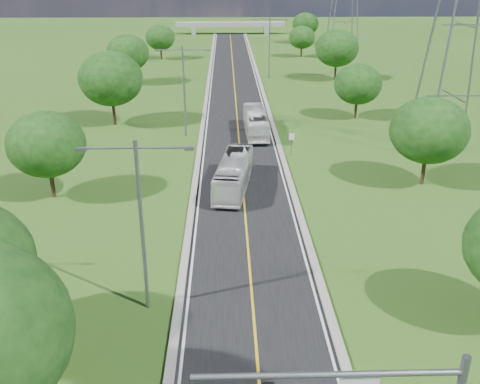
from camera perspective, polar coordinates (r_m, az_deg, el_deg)
The scene contains 21 objects.
ground at distance 75.91m, azimuth -0.44°, elevation 9.40°, with size 260.00×260.00×0.00m, color #325818.
road at distance 81.74m, azimuth -0.53°, elevation 10.42°, with size 8.00×150.00×0.06m, color black.
curb_left at distance 81.76m, azimuth -3.56°, elevation 10.44°, with size 0.50×150.00×0.22m, color gray.
curb_right at distance 81.90m, azimuth 2.50°, elevation 10.49°, with size 0.50×150.00×0.22m, color gray.
speed_limit_sign at distance 54.66m, azimuth 5.51°, elevation 5.50°, with size 0.55×0.09×2.40m.
overpass at distance 154.50m, azimuth -1.07°, elevation 17.38°, with size 30.00×3.00×3.20m.
streetlight_near_left at distance 28.81m, azimuth -10.54°, elevation -2.26°, with size 5.90×0.25×10.00m.
streetlight_mid_left at distance 60.12m, azimuth -6.01°, elevation 11.39°, with size 5.90×0.25×10.00m.
streetlight_far_right at distance 92.80m, azimuth 3.16°, elevation 15.64°, with size 5.90×0.25×10.00m.
power_tower_near at distance 58.73m, azimuth 23.08°, elevation 17.46°, with size 9.00×6.40×28.00m.
tree_lb at distance 46.18m, azimuth -19.95°, elevation 4.81°, with size 6.30×6.30×7.33m.
tree_lc at distance 66.32m, azimuth -13.62°, elevation 11.67°, with size 7.56×7.56×8.79m.
tree_ld at distance 90.03m, azimuth -11.88°, elevation 14.33°, with size 6.72×6.72×7.82m.
tree_le at distance 113.30m, azimuth -8.50°, elevation 15.99°, with size 5.88×5.88×6.84m.
tree_rb at distance 48.86m, azimuth 19.53°, elevation 6.21°, with size 6.72×6.72×7.82m.
tree_rc at distance 69.11m, azimuth 12.47°, elevation 11.17°, with size 5.88×5.88×6.84m.
tree_rd at distance 92.47m, azimuth 10.30°, elevation 14.87°, with size 7.14×7.14×8.30m.
tree_re at distance 115.67m, azimuth 6.63°, elevation 16.07°, with size 5.46×5.46×6.35m.
tree_rf at distance 135.77m, azimuth 7.00°, elevation 17.36°, with size 6.30×6.30×7.33m.
bus_outbound at distance 61.49m, azimuth 1.69°, elevation 7.45°, with size 2.32×9.90×2.76m, color silver.
bus_inbound at distance 46.14m, azimuth -0.67°, elevation 2.00°, with size 2.32×9.93×2.77m, color silver.
Camera 1 is at (-1.43, -13.69, 18.15)m, focal length 40.00 mm.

